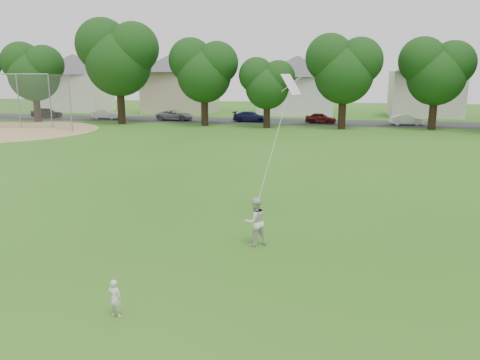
% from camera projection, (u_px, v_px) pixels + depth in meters
% --- Properties ---
extents(ground, '(160.00, 160.00, 0.00)m').
position_uv_depth(ground, '(136.00, 276.00, 12.49)').
color(ground, '#235513').
rests_on(ground, ground).
extents(street, '(90.00, 7.00, 0.01)m').
position_uv_depth(street, '(289.00, 122.00, 52.63)').
color(street, '#2D2D30').
rests_on(street, ground).
extents(dirt_infield, '(18.00, 18.00, 0.02)m').
position_uv_depth(dirt_infield, '(0.00, 131.00, 44.27)').
color(dirt_infield, '#9E7F51').
rests_on(dirt_infield, ground).
extents(toddler, '(0.34, 0.23, 0.88)m').
position_uv_depth(toddler, '(115.00, 298.00, 10.31)').
color(toddler, silver).
rests_on(toddler, ground).
extents(older_boy, '(0.95, 0.92, 1.54)m').
position_uv_depth(older_boy, '(255.00, 222.00, 14.59)').
color(older_boy, silver).
rests_on(older_boy, ground).
extents(kite, '(0.78, 1.76, 4.66)m').
position_uv_depth(kite, '(274.00, 145.00, 15.24)').
color(kite, white).
rests_on(kite, ground).
extents(baseball_backstop, '(11.89, 3.67, 5.26)m').
position_uv_depth(baseball_backstop, '(16.00, 102.00, 45.20)').
color(baseball_backstop, gray).
rests_on(baseball_backstop, ground).
extents(tree_row, '(82.86, 9.33, 11.34)m').
position_uv_depth(tree_row, '(322.00, 60.00, 44.78)').
color(tree_row, black).
rests_on(tree_row, ground).
extents(parked_cars, '(45.71, 2.07, 1.24)m').
position_uv_depth(parked_cars, '(201.00, 116.00, 53.49)').
color(parked_cars, black).
rests_on(parked_cars, ground).
extents(house_row, '(76.84, 13.86, 10.20)m').
position_uv_depth(house_row, '(294.00, 76.00, 61.18)').
color(house_row, silver).
rests_on(house_row, ground).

